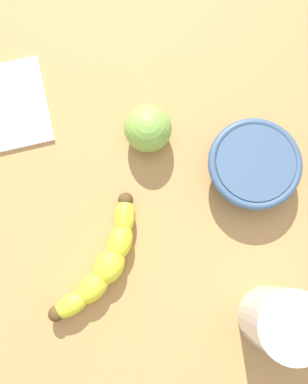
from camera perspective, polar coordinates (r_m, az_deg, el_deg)
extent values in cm
cube|color=#B37F45|center=(64.91, 0.56, -7.47)|extent=(120.00, 120.00, 3.00)
ellipsoid|color=yellow|center=(62.48, -10.64, -14.12)|extent=(5.37, 6.08, 2.87)
ellipsoid|color=yellow|center=(61.93, -7.97, -12.15)|extent=(6.29, 6.17, 3.43)
ellipsoid|color=yellow|center=(61.65, -5.87, -9.56)|extent=(6.64, 6.09, 3.98)
ellipsoid|color=yellow|center=(61.66, -4.47, -6.53)|extent=(6.10, 4.71, 3.43)
ellipsoid|color=yellow|center=(61.95, -3.85, -3.27)|extent=(5.45, 2.99, 2.87)
sphere|color=#513819|center=(62.98, -12.59, -15.19)|extent=(2.19, 2.19, 2.19)
sphere|color=#513819|center=(62.29, -3.71, -1.06)|extent=(2.19, 2.19, 2.19)
cylinder|color=silver|center=(59.86, 16.14, -15.91)|extent=(8.67, 8.67, 11.93)
cylinder|color=silver|center=(60.14, 16.06, -15.89)|extent=(8.17, 8.17, 10.84)
cylinder|color=#3D5675|center=(64.27, 12.65, 3.25)|extent=(11.02, 11.02, 4.82)
torus|color=#3D5675|center=(62.56, 13.01, 3.64)|extent=(13.18, 13.18, 1.20)
sphere|color=#84B747|center=(63.23, -0.81, 8.26)|extent=(6.88, 6.88, 6.88)
cube|color=white|center=(71.03, -17.42, 10.86)|extent=(15.78, 12.41, 0.60)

